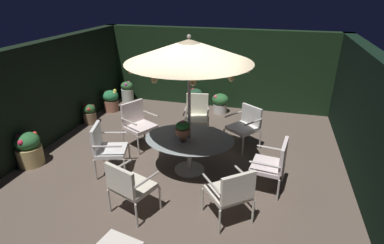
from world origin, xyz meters
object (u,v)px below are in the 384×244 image
patio_chair_north (129,185)px  patio_chair_west (106,146)px  patio_chair_east (273,162)px  patio_chair_southwest (137,121)px  patio_umbrella (189,51)px  patio_chair_south (197,113)px  potted_plant_right_far (29,149)px  potted_plant_back_right (111,100)px  centerpiece_planter (183,129)px  potted_plant_right_near (220,103)px  patio_dining_table (189,144)px  potted_plant_back_center (89,114)px  potted_plant_left_far (195,98)px  potted_plant_left_near (127,91)px  patio_chair_southeast (246,124)px

patio_chair_north → patio_chair_west: 1.41m
patio_chair_north → patio_chair_east: patio_chair_east is taller
patio_chair_southwest → patio_chair_west: bearing=-95.3°
patio_umbrella → patio_chair_east: size_ratio=2.75×
patio_chair_south → potted_plant_right_far: size_ratio=1.45×
patio_chair_southwest → potted_plant_back_right: bearing=133.1°
centerpiece_planter → potted_plant_right_near: centerpiece_planter is taller
potted_plant_right_near → potted_plant_back_right: (-3.10, -0.70, 0.02)m
patio_dining_table → centerpiece_planter: centerpiece_planter is taller
patio_umbrella → patio_chair_north: bearing=-110.7°
patio_chair_southwest → potted_plant_back_center: bearing=155.4°
centerpiece_planter → patio_chair_east: centerpiece_planter is taller
patio_chair_south → potted_plant_back_right: size_ratio=1.64×
patio_chair_east → potted_plant_back_right: patio_chair_east is taller
patio_chair_southwest → potted_plant_back_center: (-1.76, 0.81, -0.32)m
patio_umbrella → patio_chair_west: 2.40m
centerpiece_planter → potted_plant_back_center: (-3.09, 1.67, -0.68)m
centerpiece_planter → patio_chair_south: centerpiece_planter is taller
centerpiece_planter → potted_plant_right_far: size_ratio=0.58×
potted_plant_left_far → centerpiece_planter: bearing=-79.2°
patio_chair_south → potted_plant_right_near: bearing=80.3°
patio_dining_table → patio_chair_east: (1.58, -0.21, -0.04)m
patio_dining_table → patio_umbrella: patio_umbrella is taller
potted_plant_back_center → potted_plant_right_near: bearing=27.4°
potted_plant_left_near → potted_plant_right_near: size_ratio=1.15×
patio_chair_west → potted_plant_back_center: 2.62m
potted_plant_right_far → potted_plant_back_right: size_ratio=1.13×
potted_plant_right_far → potted_plant_left_near: bearing=86.6°
patio_chair_east → patio_chair_west: size_ratio=0.97×
potted_plant_right_near → patio_chair_west: bearing=-112.9°
patio_chair_west → potted_plant_right_far: patio_chair_west is taller
patio_dining_table → potted_plant_back_right: patio_dining_table is taller
patio_umbrella → potted_plant_left_far: (-0.78, 3.48, -2.09)m
patio_chair_southeast → potted_plant_back_center: size_ratio=1.80×
patio_chair_southwest → potted_plant_left_far: size_ratio=1.83×
patio_chair_southwest → patio_umbrella: bearing=-27.5°
centerpiece_planter → potted_plant_right_far: (-3.11, -0.50, -0.60)m
patio_umbrella → patio_chair_south: patio_umbrella is taller
patio_umbrella → patio_chair_east: (1.58, -0.21, -1.81)m
potted_plant_back_center → potted_plant_left_far: 3.09m
patio_umbrella → potted_plant_right_far: size_ratio=3.76×
patio_dining_table → potted_plant_right_far: (-3.21, -0.63, -0.24)m
potted_plant_back_center → potted_plant_left_far: bearing=38.9°
potted_plant_back_center → patio_umbrella: bearing=-25.9°
patio_chair_west → potted_plant_right_near: patio_chair_west is taller
centerpiece_planter → patio_chair_north: 1.50m
patio_dining_table → centerpiece_planter: bearing=-126.7°
patio_umbrella → potted_plant_back_center: (-3.18, 1.55, -2.09)m
patio_chair_southeast → potted_plant_left_near: patio_chair_southeast is taller
patio_dining_table → patio_chair_north: (-0.56, -1.49, -0.04)m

